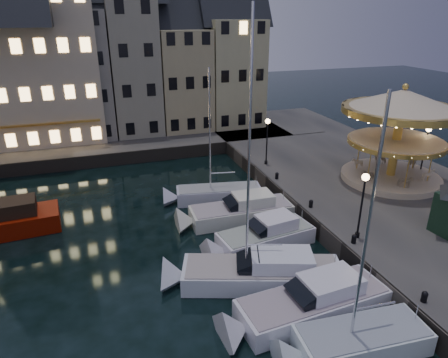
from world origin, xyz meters
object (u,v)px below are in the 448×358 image
object	(u,v)px
streetlamp_c	(267,135)
bollard_a	(425,296)
streetlamp_b	(363,197)
motorboat_c	(255,273)
streetlamp_d	(426,144)
bollard_b	(354,238)
bollard_d	(277,175)
bollard_c	(311,203)
motorboat_a	(350,343)
motorboat_b	(306,305)
motorboat_f	(212,195)
motorboat_e	(236,213)
motorboat_d	(260,238)
carousel	(400,118)

from	to	relation	value
streetlamp_c	bollard_a	size ratio (longest dim) A/B	7.32
streetlamp_b	motorboat_c	world-z (taller)	motorboat_c
streetlamp_d	bollard_b	world-z (taller)	streetlamp_d
streetlamp_c	bollard_d	world-z (taller)	streetlamp_c
streetlamp_b	bollard_d	size ratio (longest dim) A/B	7.32
streetlamp_b	bollard_b	size ratio (longest dim) A/B	7.32
bollard_c	bollard_d	xyz separation A→B (m)	(0.00, 5.50, 0.00)
bollard_b	motorboat_c	bearing A→B (deg)	-179.05
streetlamp_d	motorboat_a	bearing A→B (deg)	-140.23
bollard_a	motorboat_b	xyz separation A→B (m)	(-4.96, 2.20, -0.96)
streetlamp_c	bollard_a	bearing A→B (deg)	-91.76
bollard_d	motorboat_a	size ratio (longest dim) A/B	0.05
streetlamp_c	motorboat_c	size ratio (longest dim) A/B	0.32
streetlamp_b	motorboat_f	xyz separation A→B (m)	(-6.13, 10.29, -3.49)
motorboat_b	motorboat_f	xyz separation A→B (m)	(-0.57, 14.09, -0.12)
motorboat_c	motorboat_e	bearing A→B (deg)	77.99
bollard_d	motorboat_a	distance (m)	17.06
streetlamp_d	motorboat_d	xyz separation A→B (m)	(-16.49, -4.23, -3.38)
motorboat_d	streetlamp_d	bearing A→B (deg)	14.40
streetlamp_c	motorboat_c	world-z (taller)	motorboat_c
bollard_c	carousel	bearing A→B (deg)	15.08
streetlamp_d	motorboat_b	bearing A→B (deg)	-147.36
streetlamp_d	motorboat_f	world-z (taller)	motorboat_f
streetlamp_c	streetlamp_d	xyz separation A→B (m)	(11.30, -6.50, 0.00)
motorboat_f	carousel	bearing A→B (deg)	-13.65
streetlamp_b	bollard_a	bearing A→B (deg)	-95.71
bollard_a	motorboat_c	xyz separation A→B (m)	(-6.37, 5.39, -0.92)
motorboat_b	carousel	distance (m)	18.24
motorboat_b	motorboat_e	size ratio (longest dim) A/B	1.05
motorboat_b	streetlamp_c	bearing A→B (deg)	72.19
streetlamp_b	streetlamp_d	xyz separation A→B (m)	(11.30, 7.00, 0.00)
streetlamp_d	streetlamp_c	bearing A→B (deg)	150.09
streetlamp_c	motorboat_d	bearing A→B (deg)	-115.81
bollard_d	motorboat_c	size ratio (longest dim) A/B	0.04
motorboat_d	motorboat_f	distance (m)	7.58
bollard_b	motorboat_a	world-z (taller)	motorboat_a
motorboat_c	carousel	bearing A→B (deg)	26.32
bollard_b	motorboat_d	world-z (taller)	motorboat_d
bollard_c	motorboat_a	bearing A→B (deg)	-111.35
carousel	motorboat_a	bearing A→B (deg)	-134.26
streetlamp_b	motorboat_e	bearing A→B (deg)	129.56
bollard_c	motorboat_e	xyz separation A→B (m)	(-4.84, 2.08, -0.96)
bollard_a	streetlamp_c	bearing A→B (deg)	88.24
streetlamp_d	motorboat_c	bearing A→B (deg)	-157.39
bollard_d	streetlamp_b	bearing A→B (deg)	-86.57
motorboat_e	streetlamp_c	bearing A→B (deg)	51.84
streetlamp_d	motorboat_f	distance (m)	18.08
motorboat_a	motorboat_c	size ratio (longest dim) A/B	0.89
motorboat_e	motorboat_b	bearing A→B (deg)	-90.66
bollard_d	motorboat_e	size ratio (longest dim) A/B	0.07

